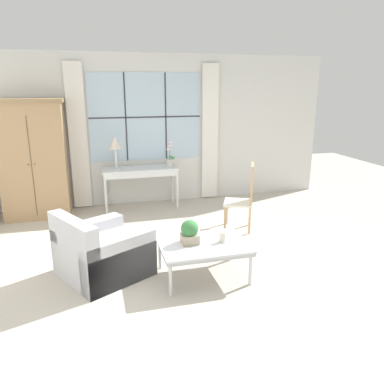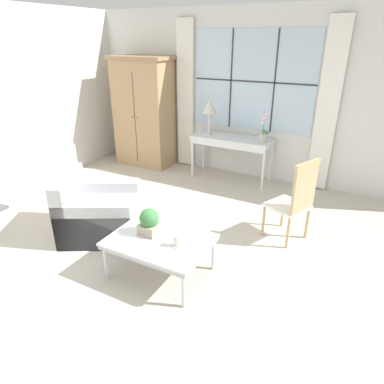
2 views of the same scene
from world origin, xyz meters
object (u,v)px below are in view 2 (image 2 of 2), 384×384
Objects in this scene: side_chair_wooden at (296,198)px; console_table at (232,142)px; armchair_upholstered at (98,213)px; pillar_candle at (177,241)px; potted_orchid at (263,132)px; potted_plant_small at (149,222)px; armoire at (144,112)px; coffee_table at (160,242)px; table_lamp at (209,108)px.

console_table is at bearing 133.01° from side_chair_wooden.
armchair_upholstered reaches higher than pillar_candle.
side_chair_wooden is (2.24, 0.98, 0.30)m from armchair_upholstered.
potted_orchid is at bearing 90.88° from pillar_candle.
side_chair_wooden reaches higher than armchair_upholstered.
potted_orchid is 1.72× the size of potted_plant_small.
armchair_upholstered is 8.99× the size of pillar_candle.
potted_orchid is (2.35, -0.02, -0.08)m from armoire.
pillar_candle is (0.60, -2.91, -0.19)m from console_table.
armchair_upholstered reaches higher than coffee_table.
table_lamp is at bearing 102.98° from potted_plant_small.
table_lamp reaches higher than armchair_upholstered.
armoire is at bearing 127.24° from coffee_table.
potted_orchid reaches higher than armchair_upholstered.
table_lamp reaches higher than console_table.
potted_orchid reaches higher than side_chair_wooden.
armchair_upholstered reaches higher than console_table.
potted_orchid is 2.89m from coffee_table.
side_chair_wooden is (1.88, -1.51, -0.65)m from table_lamp.
potted_plant_small is (2.02, -2.81, -0.45)m from armoire.
table_lamp is (-0.43, -0.04, 0.55)m from console_table.
potted_plant_small is at bearing 168.51° from pillar_candle.
console_table is at bearing 175.18° from potted_orchid.
pillar_candle reaches higher than coffee_table.
side_chair_wooden is 7.81× the size of pillar_candle.
potted_plant_small is 2.10× the size of pillar_candle.
coffee_table is at bearing -16.77° from armchair_upholstered.
potted_orchid is 0.48× the size of coffee_table.
console_table reaches higher than coffee_table.
table_lamp is 3.07m from coffee_table.
armchair_upholstered is at bearing -156.49° from side_chair_wooden.
potted_orchid is (0.55, -0.05, 0.25)m from console_table.
console_table is 4.85× the size of potted_plant_small.
potted_orchid is at bearing -4.82° from console_table.
potted_plant_small is at bearing -96.88° from potted_orchid.
armoire is 1.39m from table_lamp.
armoire is 2.36m from potted_orchid.
pillar_candle is at bearing -122.21° from side_chair_wooden.
coffee_table is 0.25m from pillar_candle.
table_lamp is at bearing 105.67° from coffee_table.
armchair_upholstered is at bearing -68.09° from armoire.
potted_plant_small is at bearing -133.99° from side_chair_wooden.
console_table is 0.61m from potted_orchid.
console_table is 0.70m from table_lamp.
console_table is at bearing 94.34° from potted_plant_small.
armchair_upholstered is at bearing 163.23° from coffee_table.
console_table is at bearing 101.57° from pillar_candle.
side_chair_wooden is at bearing -59.21° from potted_orchid.
console_table is 2.68m from armchair_upholstered.
table_lamp is 2.69m from armchair_upholstered.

